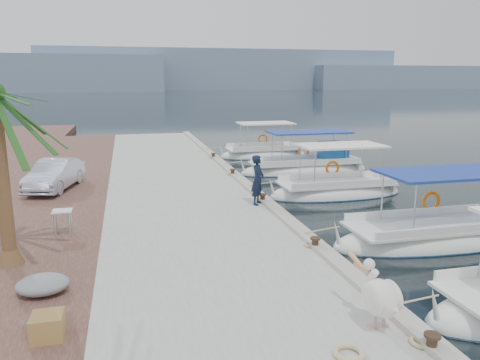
{
  "coord_description": "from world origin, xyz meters",
  "views": [
    {
      "loc": [
        -5.14,
        -14.59,
        4.98
      ],
      "look_at": [
        -1.0,
        2.37,
        1.2
      ],
      "focal_mm": 35.0,
      "sensor_mm": 36.0,
      "label": 1
    }
  ],
  "objects_px": {
    "fishing_caique_b": "(442,238)",
    "fishing_caique_e": "(263,155)",
    "fishing_caique_d": "(307,169)",
    "parked_car": "(55,175)",
    "fishing_caique_c": "(336,193)",
    "fisherman": "(258,180)",
    "pelican": "(380,296)"
  },
  "relations": [
    {
      "from": "fishing_caique_b",
      "to": "fisherman",
      "type": "bearing_deg",
      "value": 141.68
    },
    {
      "from": "fishing_caique_b",
      "to": "fishing_caique_d",
      "type": "xyz_separation_m",
      "value": [
        0.02,
        11.46,
        0.06
      ]
    },
    {
      "from": "fishing_caique_e",
      "to": "fishing_caique_c",
      "type": "bearing_deg",
      "value": -89.3
    },
    {
      "from": "fishing_caique_c",
      "to": "fishing_caique_e",
      "type": "relative_size",
      "value": 1.05
    },
    {
      "from": "fishing_caique_c",
      "to": "fishing_caique_d",
      "type": "relative_size",
      "value": 0.83
    },
    {
      "from": "fishing_caique_d",
      "to": "parked_car",
      "type": "bearing_deg",
      "value": -165.15
    },
    {
      "from": "pelican",
      "to": "fishing_caique_c",
      "type": "bearing_deg",
      "value": 68.54
    },
    {
      "from": "pelican",
      "to": "fishing_caique_d",
      "type": "bearing_deg",
      "value": 72.65
    },
    {
      "from": "fishing_caique_e",
      "to": "pelican",
      "type": "distance_m",
      "value": 22.36
    },
    {
      "from": "fishing_caique_d",
      "to": "parked_car",
      "type": "xyz_separation_m",
      "value": [
        -12.45,
        -3.3,
        0.93
      ]
    },
    {
      "from": "fishing_caique_b",
      "to": "fisherman",
      "type": "relative_size",
      "value": 4.11
    },
    {
      "from": "fishing_caique_b",
      "to": "parked_car",
      "type": "height_order",
      "value": "fishing_caique_b"
    },
    {
      "from": "pelican",
      "to": "fisherman",
      "type": "xyz_separation_m",
      "value": [
        0.19,
        8.84,
        0.3
      ]
    },
    {
      "from": "fishing_caique_b",
      "to": "fishing_caique_e",
      "type": "xyz_separation_m",
      "value": [
        -0.83,
        16.97,
        0.0
      ]
    },
    {
      "from": "fishing_caique_e",
      "to": "parked_car",
      "type": "bearing_deg",
      "value": -142.78
    },
    {
      "from": "fishing_caique_d",
      "to": "fisherman",
      "type": "relative_size",
      "value": 4.01
    },
    {
      "from": "fishing_caique_b",
      "to": "fisherman",
      "type": "distance_m",
      "value": 6.4
    },
    {
      "from": "fishing_caique_b",
      "to": "fishing_caique_c",
      "type": "distance_m",
      "value": 6.31
    },
    {
      "from": "fisherman",
      "to": "fishing_caique_c",
      "type": "bearing_deg",
      "value": -27.1
    },
    {
      "from": "fishing_caique_e",
      "to": "fisherman",
      "type": "relative_size",
      "value": 3.2
    },
    {
      "from": "parked_car",
      "to": "fishing_caique_e",
      "type": "bearing_deg",
      "value": 51.24
    },
    {
      "from": "fishing_caique_c",
      "to": "fishing_caique_e",
      "type": "bearing_deg",
      "value": 90.7
    },
    {
      "from": "fishing_caique_b",
      "to": "fishing_caique_e",
      "type": "bearing_deg",
      "value": 92.79
    },
    {
      "from": "fisherman",
      "to": "fishing_caique_d",
      "type": "bearing_deg",
      "value": 0.3
    },
    {
      "from": "fisherman",
      "to": "parked_car",
      "type": "height_order",
      "value": "fisherman"
    },
    {
      "from": "fishing_caique_b",
      "to": "fisherman",
      "type": "xyz_separation_m",
      "value": [
        -4.92,
        3.89,
        1.28
      ]
    },
    {
      "from": "fishing_caique_b",
      "to": "parked_car",
      "type": "xyz_separation_m",
      "value": [
        -12.42,
        8.16,
        0.99
      ]
    },
    {
      "from": "fishing_caique_b",
      "to": "parked_car",
      "type": "relative_size",
      "value": 2.0
    },
    {
      "from": "fishing_caique_c",
      "to": "fisherman",
      "type": "xyz_separation_m",
      "value": [
        -4.22,
        -2.39,
        1.28
      ]
    },
    {
      "from": "fishing_caique_e",
      "to": "parked_car",
      "type": "relative_size",
      "value": 1.55
    },
    {
      "from": "fishing_caique_c",
      "to": "fisherman",
      "type": "distance_m",
      "value": 5.02
    },
    {
      "from": "fishing_caique_c",
      "to": "pelican",
      "type": "bearing_deg",
      "value": -111.46
    }
  ]
}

